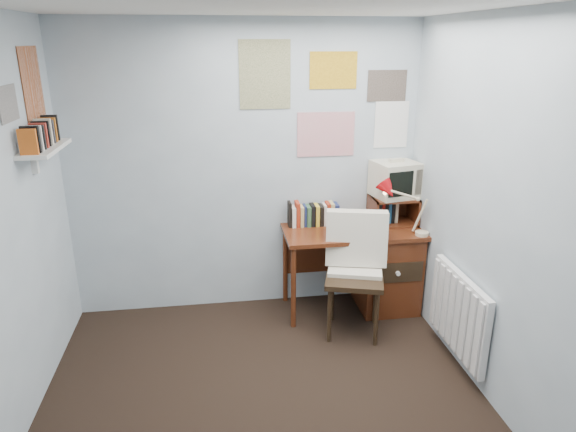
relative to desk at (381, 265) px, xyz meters
name	(u,v)px	position (x,y,z in m)	size (l,w,h in m)	color
back_wall	(245,171)	(-1.17, 0.27, 0.84)	(3.00, 0.02, 2.50)	silver
right_wall	(524,234)	(0.33, -1.48, 0.84)	(0.02, 3.50, 2.50)	silver
desk	(381,265)	(0.00, 0.00, 0.00)	(1.20, 0.55, 0.76)	#602B16
desk_chair	(354,279)	(-0.35, -0.39, 0.08)	(0.50, 0.48, 0.98)	black
desk_lamp	(424,212)	(0.27, -0.21, 0.56)	(0.29, 0.25, 0.41)	red
tv_riser	(393,210)	(0.12, 0.11, 0.48)	(0.40, 0.30, 0.25)	#602B16
crt_tv	(395,178)	(0.13, 0.13, 0.77)	(0.36, 0.33, 0.34)	beige
book_row	(322,213)	(-0.51, 0.18, 0.46)	(0.60, 0.14, 0.22)	#602B16
radiator	(459,313)	(0.29, -0.93, 0.01)	(0.09, 0.80, 0.60)	white
wall_shelf	(45,148)	(-2.57, -0.38, 1.21)	(0.20, 0.62, 0.24)	white
posters_back	(327,99)	(-0.47, 0.26, 1.44)	(1.20, 0.01, 0.90)	white
posters_left	(21,91)	(-2.67, -0.38, 1.59)	(0.01, 0.70, 0.60)	white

